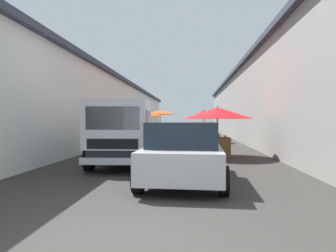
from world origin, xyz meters
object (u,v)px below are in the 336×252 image
object	(u,v)px
fruit_stall_mid_lane	(160,116)
hatchback_car	(184,151)
fruit_stall_far_right	(204,118)
delivery_truck	(123,135)
fruit_stall_near_right	(138,115)
parked_scooter	(214,139)
fruit_stall_far_left	(218,117)
vendor_by_crates	(124,131)

from	to	relation	value
fruit_stall_mid_lane	hatchback_car	xyz separation A→B (m)	(-14.86, -2.17, -1.05)
fruit_stall_far_right	delivery_truck	world-z (taller)	fruit_stall_far_right
fruit_stall_near_right	hatchback_car	size ratio (longest dim) A/B	0.64
delivery_truck	fruit_stall_far_right	bearing A→B (deg)	-15.42
parked_scooter	fruit_stall_far_left	bearing A→B (deg)	177.95
parked_scooter	fruit_stall_far_right	bearing A→B (deg)	6.28
fruit_stall_near_right	fruit_stall_far_left	world-z (taller)	fruit_stall_near_right
fruit_stall_mid_lane	vendor_by_crates	xyz separation A→B (m)	(-6.66, 1.18, -0.86)
fruit_stall_near_right	vendor_by_crates	bearing A→B (deg)	46.66
fruit_stall_mid_lane	hatchback_car	world-z (taller)	fruit_stall_mid_lane
fruit_stall_far_left	fruit_stall_mid_lane	xyz separation A→B (m)	(9.97, 3.39, 0.15)
fruit_stall_far_right	fruit_stall_mid_lane	bearing A→B (deg)	55.99
fruit_stall_far_left	fruit_stall_mid_lane	size ratio (longest dim) A/B	1.22
vendor_by_crates	hatchback_car	bearing A→B (deg)	-157.76
fruit_stall_far_left	vendor_by_crates	world-z (taller)	fruit_stall_far_left
hatchback_car	vendor_by_crates	size ratio (longest dim) A/B	2.47
fruit_stall_near_right	vendor_by_crates	world-z (taller)	fruit_stall_near_right
fruit_stall_far_left	fruit_stall_far_right	bearing A→B (deg)	1.86
fruit_stall_mid_lane	hatchback_car	size ratio (longest dim) A/B	0.59
fruit_stall_far_left	delivery_truck	xyz separation A→B (m)	(-2.85, 3.21, -0.60)
hatchback_car	delivery_truck	distance (m)	2.86
vendor_by_crates	fruit_stall_far_left	bearing A→B (deg)	-125.95
fruit_stall_mid_lane	parked_scooter	distance (m)	6.91
hatchback_car	fruit_stall_near_right	bearing A→B (deg)	18.48
fruit_stall_near_right	hatchback_car	world-z (taller)	fruit_stall_near_right
delivery_truck	vendor_by_crates	world-z (taller)	delivery_truck
hatchback_car	delivery_truck	world-z (taller)	delivery_truck
fruit_stall_mid_lane	parked_scooter	world-z (taller)	fruit_stall_mid_lane
fruit_stall_far_right	fruit_stall_near_right	xyz separation A→B (m)	(-5.39, 3.42, 0.07)
fruit_stall_far_right	vendor_by_crates	bearing A→B (deg)	136.51
fruit_stall_far_right	vendor_by_crates	distance (m)	6.31
hatchback_car	delivery_truck	xyz separation A→B (m)	(2.04, 1.99, 0.30)
parked_scooter	vendor_by_crates	bearing A→B (deg)	100.48
parked_scooter	fruit_stall_mid_lane	bearing A→B (deg)	31.43
fruit_stall_far_left	parked_scooter	bearing A→B (deg)	-2.05
hatchback_car	fruit_stall_far_left	bearing A→B (deg)	-14.01
hatchback_car	vendor_by_crates	bearing A→B (deg)	22.24
hatchback_car	fruit_stall_mid_lane	bearing A→B (deg)	8.30
fruit_stall_far_right	fruit_stall_near_right	distance (m)	6.39
vendor_by_crates	delivery_truck	bearing A→B (deg)	-167.54
fruit_stall_far_right	hatchback_car	bearing A→B (deg)	175.68
delivery_truck	vendor_by_crates	size ratio (longest dim) A/B	3.08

